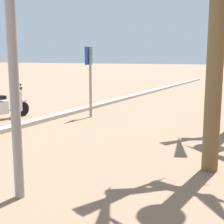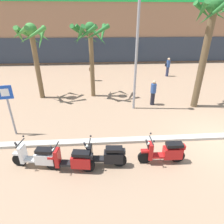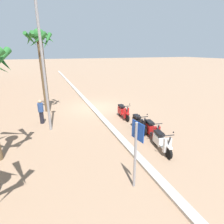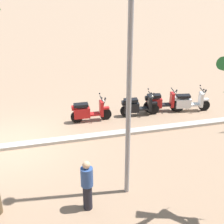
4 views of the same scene
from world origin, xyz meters
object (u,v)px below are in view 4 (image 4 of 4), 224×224
scooter_white_gap_after_mid (189,102)px  scooter_red_second_in_line (88,112)px  pedestrian_window_shopping (87,184)px  street_lamp (130,42)px  scooter_black_tail_end (137,106)px  scooter_red_mid_rear (160,102)px

scooter_white_gap_after_mid → scooter_red_second_in_line: size_ratio=0.97×
pedestrian_window_shopping → street_lamp: bearing=-160.4°
scooter_white_gap_after_mid → scooter_black_tail_end: bearing=-3.0°
scooter_white_gap_after_mid → scooter_red_mid_rear: bearing=-12.7°
scooter_red_mid_rear → street_lamp: street_lamp is taller
scooter_red_second_in_line → pedestrian_window_shopping: 5.42m
scooter_red_second_in_line → street_lamp: bearing=93.7°
scooter_white_gap_after_mid → scooter_black_tail_end: same height
scooter_red_mid_rear → scooter_red_second_in_line: (3.33, 0.21, 0.01)m
scooter_red_mid_rear → scooter_red_second_in_line: bearing=3.6°
street_lamp → pedestrian_window_shopping: bearing=19.6°
scooter_red_mid_rear → scooter_black_tail_end: (1.13, 0.17, -0.01)m
scooter_white_gap_after_mid → street_lamp: (4.30, 4.78, 4.14)m
scooter_white_gap_after_mid → scooter_black_tail_end: (2.42, -0.12, 0.00)m
scooter_red_mid_rear → scooter_white_gap_after_mid: bearing=167.3°
scooter_red_second_in_line → street_lamp: street_lamp is taller
scooter_white_gap_after_mid → scooter_red_mid_rear: scooter_white_gap_after_mid is taller
scooter_red_mid_rear → scooter_black_tail_end: 1.14m
scooter_black_tail_end → street_lamp: 6.69m
scooter_black_tail_end → scooter_red_mid_rear: bearing=-171.6°
scooter_red_second_in_line → pedestrian_window_shopping: (0.95, 5.32, 0.37)m
scooter_black_tail_end → street_lamp: bearing=69.1°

